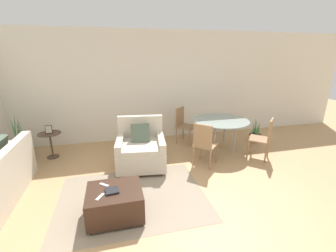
{
  "coord_description": "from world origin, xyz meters",
  "views": [
    {
      "loc": [
        -0.76,
        -2.38,
        2.15
      ],
      "look_at": [
        0.31,
        1.91,
        0.75
      ],
      "focal_mm": 24.0,
      "sensor_mm": 36.0,
      "label": 1
    }
  ],
  "objects_px": {
    "side_table": "(51,140)",
    "book_stack": "(112,191)",
    "tv_remote_secondary": "(100,197)",
    "potted_plant": "(22,151)",
    "dining_table": "(221,123)",
    "ottoman": "(115,202)",
    "picture_frame": "(49,129)",
    "armchair": "(141,149)",
    "tv_remote_primary": "(104,185)",
    "dining_chair_near_left": "(204,142)",
    "dining_chair_far_left": "(183,123)",
    "potted_plant_small": "(255,136)",
    "dining_chair_near_right": "(264,136)"
  },
  "relations": [
    {
      "from": "armchair",
      "to": "dining_chair_near_right",
      "type": "xyz_separation_m",
      "value": [
        2.57,
        -0.32,
        0.16
      ]
    },
    {
      "from": "ottoman",
      "to": "dining_table",
      "type": "xyz_separation_m",
      "value": [
        2.43,
        1.78,
        0.44
      ]
    },
    {
      "from": "ottoman",
      "to": "dining_chair_far_left",
      "type": "height_order",
      "value": "dining_chair_far_left"
    },
    {
      "from": "side_table",
      "to": "dining_chair_far_left",
      "type": "relative_size",
      "value": 0.62
    },
    {
      "from": "potted_plant",
      "to": "tv_remote_primary",
      "type": "bearing_deg",
      "value": -50.73
    },
    {
      "from": "book_stack",
      "to": "potted_plant",
      "type": "height_order",
      "value": "potted_plant"
    },
    {
      "from": "tv_remote_primary",
      "to": "side_table",
      "type": "distance_m",
      "value": 2.42
    },
    {
      "from": "dining_table",
      "to": "potted_plant_small",
      "type": "relative_size",
      "value": 2.07
    },
    {
      "from": "potted_plant",
      "to": "dining_chair_near_left",
      "type": "distance_m",
      "value": 3.85
    },
    {
      "from": "potted_plant",
      "to": "side_table",
      "type": "height_order",
      "value": "potted_plant"
    },
    {
      "from": "armchair",
      "to": "dining_table",
      "type": "height_order",
      "value": "armchair"
    },
    {
      "from": "picture_frame",
      "to": "potted_plant_small",
      "type": "bearing_deg",
      "value": -2.66
    },
    {
      "from": "armchair",
      "to": "dining_chair_near_right",
      "type": "relative_size",
      "value": 1.16
    },
    {
      "from": "side_table",
      "to": "potted_plant_small",
      "type": "xyz_separation_m",
      "value": [
        4.89,
        -0.23,
        -0.25
      ]
    },
    {
      "from": "dining_chair_near_left",
      "to": "armchair",
      "type": "bearing_deg",
      "value": 165.15
    },
    {
      "from": "armchair",
      "to": "dining_chair_near_right",
      "type": "distance_m",
      "value": 2.59
    },
    {
      "from": "ottoman",
      "to": "dining_chair_far_left",
      "type": "xyz_separation_m",
      "value": [
        1.76,
        2.45,
        0.29
      ]
    },
    {
      "from": "tv_remote_primary",
      "to": "tv_remote_secondary",
      "type": "bearing_deg",
      "value": -99.22
    },
    {
      "from": "book_stack",
      "to": "picture_frame",
      "type": "height_order",
      "value": "picture_frame"
    },
    {
      "from": "tv_remote_primary",
      "to": "dining_chair_near_left",
      "type": "xyz_separation_m",
      "value": [
        1.89,
        0.94,
        0.09
      ]
    },
    {
      "from": "picture_frame",
      "to": "potted_plant_small",
      "type": "relative_size",
      "value": 0.28
    },
    {
      "from": "dining_table",
      "to": "dining_chair_near_left",
      "type": "distance_m",
      "value": 0.97
    },
    {
      "from": "book_stack",
      "to": "dining_chair_far_left",
      "type": "relative_size",
      "value": 0.21
    },
    {
      "from": "tv_remote_secondary",
      "to": "dining_chair_far_left",
      "type": "height_order",
      "value": "dining_chair_far_left"
    },
    {
      "from": "picture_frame",
      "to": "tv_remote_secondary",
      "type": "bearing_deg",
      "value": -65.02
    },
    {
      "from": "tv_remote_primary",
      "to": "dining_chair_near_right",
      "type": "distance_m",
      "value": 3.38
    },
    {
      "from": "tv_remote_primary",
      "to": "book_stack",
      "type": "bearing_deg",
      "value": -60.7
    },
    {
      "from": "side_table",
      "to": "dining_chair_near_left",
      "type": "xyz_separation_m",
      "value": [
        3.05,
        -1.18,
        0.12
      ]
    },
    {
      "from": "potted_plant",
      "to": "dining_table",
      "type": "bearing_deg",
      "value": -7.01
    },
    {
      "from": "ottoman",
      "to": "side_table",
      "type": "bearing_deg",
      "value": 119.58
    },
    {
      "from": "armchair",
      "to": "ottoman",
      "type": "bearing_deg",
      "value": -110.98
    },
    {
      "from": "ottoman",
      "to": "dining_table",
      "type": "height_order",
      "value": "dining_table"
    },
    {
      "from": "side_table",
      "to": "picture_frame",
      "type": "height_order",
      "value": "picture_frame"
    },
    {
      "from": "armchair",
      "to": "tv_remote_secondary",
      "type": "bearing_deg",
      "value": -115.08
    },
    {
      "from": "book_stack",
      "to": "dining_chair_far_left",
      "type": "bearing_deg",
      "value": 54.31
    },
    {
      "from": "dining_chair_far_left",
      "to": "potted_plant_small",
      "type": "bearing_deg",
      "value": -12.23
    },
    {
      "from": "tv_remote_secondary",
      "to": "dining_chair_near_right",
      "type": "xyz_separation_m",
      "value": [
        3.29,
        1.22,
        0.09
      ]
    },
    {
      "from": "book_stack",
      "to": "potted_plant_small",
      "type": "height_order",
      "value": "potted_plant_small"
    },
    {
      "from": "side_table",
      "to": "book_stack",
      "type": "bearing_deg",
      "value": -61.25
    },
    {
      "from": "potted_plant",
      "to": "picture_frame",
      "type": "xyz_separation_m",
      "value": [
        0.59,
        -0.03,
        0.44
      ]
    },
    {
      "from": "armchair",
      "to": "dining_table",
      "type": "distance_m",
      "value": 1.95
    },
    {
      "from": "tv_remote_secondary",
      "to": "potted_plant",
      "type": "distance_m",
      "value": 2.98
    },
    {
      "from": "armchair",
      "to": "tv_remote_primary",
      "type": "distance_m",
      "value": 1.43
    },
    {
      "from": "armchair",
      "to": "dining_chair_near_left",
      "type": "bearing_deg",
      "value": -14.85
    },
    {
      "from": "potted_plant",
      "to": "dining_chair_far_left",
      "type": "xyz_separation_m",
      "value": [
        3.65,
        0.15,
        0.31
      ]
    },
    {
      "from": "dining_chair_near_right",
      "to": "tv_remote_secondary",
      "type": "bearing_deg",
      "value": -159.68
    },
    {
      "from": "tv_remote_secondary",
      "to": "book_stack",
      "type": "bearing_deg",
      "value": 30.94
    },
    {
      "from": "armchair",
      "to": "tv_remote_primary",
      "type": "height_order",
      "value": "armchair"
    },
    {
      "from": "potted_plant",
      "to": "picture_frame",
      "type": "bearing_deg",
      "value": -2.44
    },
    {
      "from": "ottoman",
      "to": "dining_chair_near_right",
      "type": "height_order",
      "value": "dining_chair_near_right"
    }
  ]
}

